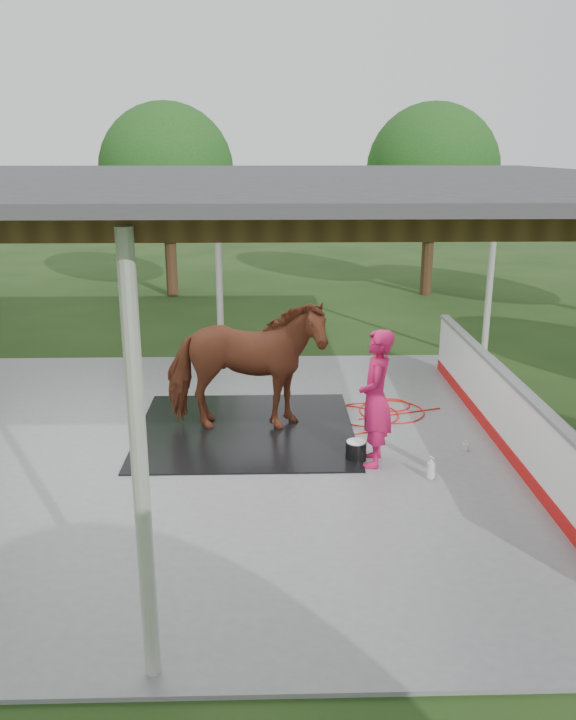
{
  "coord_description": "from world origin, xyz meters",
  "views": [
    {
      "loc": [
        1.04,
        -9.81,
        4.43
      ],
      "look_at": [
        1.32,
        0.35,
        1.36
      ],
      "focal_mm": 35.0,
      "sensor_mm": 36.0,
      "label": 1
    }
  ],
  "objects_px": {
    "dasher_board": "(505,414)",
    "horse": "(245,366)",
    "wash_bucket": "(356,450)",
    "handler": "(376,398)"
  },
  "relations": [
    {
      "from": "dasher_board",
      "to": "handler",
      "type": "distance_m",
      "value": 2.18
    },
    {
      "from": "horse",
      "to": "wash_bucket",
      "type": "relative_size",
      "value": 8.29
    },
    {
      "from": "horse",
      "to": "wash_bucket",
      "type": "distance_m",
      "value": 2.23
    },
    {
      "from": "dasher_board",
      "to": "handler",
      "type": "xyz_separation_m",
      "value": [
        -2.06,
        -0.52,
        0.46
      ]
    },
    {
      "from": "horse",
      "to": "handler",
      "type": "distance_m",
      "value": 2.29
    },
    {
      "from": "dasher_board",
      "to": "horse",
      "type": "bearing_deg",
      "value": 168.93
    },
    {
      "from": "horse",
      "to": "wash_bucket",
      "type": "bearing_deg",
      "value": -124.88
    },
    {
      "from": "handler",
      "to": "wash_bucket",
      "type": "relative_size",
      "value": 6.53
    },
    {
      "from": "dasher_board",
      "to": "wash_bucket",
      "type": "xyz_separation_m",
      "value": [
        -2.3,
        -0.38,
        -0.4
      ]
    },
    {
      "from": "wash_bucket",
      "to": "dasher_board",
      "type": "bearing_deg",
      "value": 9.39
    }
  ]
}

